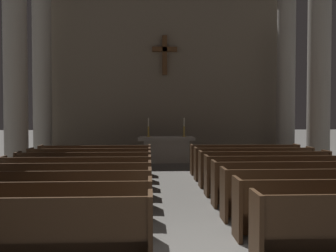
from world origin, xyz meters
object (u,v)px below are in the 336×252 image
at_px(pew_right_row_8, 244,159).
at_px(column_right_fourth, 286,77).
at_px(pew_right_row_5, 277,175).
at_px(column_left_third, 15,66).
at_px(pew_left_row_3, 54,196).
at_px(pew_left_row_8, 95,160).
at_px(pew_left_row_7, 90,164).
at_px(pew_right_row_6, 264,169).
at_px(column_right_third, 319,68).
at_px(pew_right_row_7, 253,163).
at_px(column_left_fourth, 42,76).
at_px(candlestick_left, 148,131).
at_px(pew_right_row_3, 316,193).
at_px(altar, 166,149).
at_px(pew_left_row_2, 37,211).
at_px(pew_left_row_1, 12,233).
at_px(pew_left_row_4, 67,185).
at_px(pew_right_row_4, 294,183).
at_px(candlestick_right, 184,131).
at_px(pew_left_row_6, 84,170).
at_px(pew_left_row_5, 76,177).

distance_m(pew_right_row_8, column_right_fourth, 5.11).
height_order(pew_right_row_5, column_left_third, column_left_third).
relative_size(pew_left_row_3, column_left_third, 0.49).
bearing_deg(column_left_third, column_right_fourth, 17.29).
xyz_separation_m(pew_left_row_8, pew_right_row_5, (4.70, -3.13, 0.00)).
xyz_separation_m(pew_left_row_7, pew_left_row_8, (0.00, 1.04, 0.00)).
distance_m(pew_right_row_6, column_right_third, 4.55).
xyz_separation_m(pew_right_row_7, column_left_fourth, (-7.22, 4.38, 2.94)).
bearing_deg(candlestick_left, pew_left_row_3, -101.32).
relative_size(pew_left_row_3, pew_right_row_5, 1.00).
bearing_deg(pew_left_row_8, pew_left_row_7, -90.00).
distance_m(pew_right_row_3, altar, 8.58).
distance_m(pew_right_row_3, column_right_third, 6.75).
relative_size(pew_left_row_2, altar, 1.56).
bearing_deg(pew_right_row_6, candlestick_left, 120.79).
xyz_separation_m(pew_left_row_1, pew_left_row_3, (0.00, 2.09, 0.00)).
distance_m(pew_left_row_7, column_left_fourth, 5.84).
bearing_deg(pew_left_row_7, pew_right_row_8, 12.52).
bearing_deg(pew_left_row_8, pew_left_row_2, -90.00).
xyz_separation_m(pew_left_row_3, pew_right_row_3, (4.70, 0.00, 0.00)).
height_order(column_right_third, altar, column_right_third).
xyz_separation_m(pew_right_row_8, column_left_fourth, (-7.22, 3.33, 2.94)).
distance_m(pew_left_row_4, candlestick_left, 7.44).
bearing_deg(pew_right_row_4, candlestick_right, 102.90).
bearing_deg(pew_right_row_7, column_right_fourth, 60.11).
xyz_separation_m(pew_right_row_3, pew_right_row_7, (0.00, 4.18, 0.00)).
distance_m(pew_right_row_7, candlestick_left, 5.15).
bearing_deg(pew_right_row_5, pew_left_row_1, -138.38).
bearing_deg(altar, pew_left_row_7, -119.99).
relative_size(pew_left_row_1, pew_left_row_2, 1.00).
bearing_deg(column_right_fourth, pew_left_row_6, -143.09).
bearing_deg(pew_left_row_2, altar, 75.81).
relative_size(pew_left_row_1, candlestick_left, 4.60).
height_order(column_left_fourth, altar, column_left_fourth).
distance_m(pew_left_row_4, column_left_fourth, 8.45).
bearing_deg(pew_left_row_7, column_left_fourth, 119.89).
bearing_deg(pew_right_row_5, column_left_fourth, 138.14).
bearing_deg(pew_left_row_5, pew_left_row_4, -90.00).
bearing_deg(altar, column_left_third, -150.74).
relative_size(pew_left_row_5, altar, 1.56).
distance_m(pew_left_row_8, column_left_fourth, 5.11).
bearing_deg(pew_left_row_3, pew_left_row_4, 90.00).
xyz_separation_m(column_right_third, column_right_fourth, (0.00, 3.03, 0.00)).
relative_size(pew_left_row_4, candlestick_right, 4.60).
relative_size(pew_left_row_6, candlestick_left, 4.60).
bearing_deg(pew_right_row_3, pew_right_row_5, 90.00).
distance_m(column_left_fourth, altar, 5.67).
xyz_separation_m(pew_left_row_1, pew_right_row_4, (4.70, 3.13, 0.00)).
distance_m(pew_left_row_2, pew_left_row_4, 2.09).
xyz_separation_m(pew_right_row_3, pew_right_row_4, (0.00, 1.04, 0.00)).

